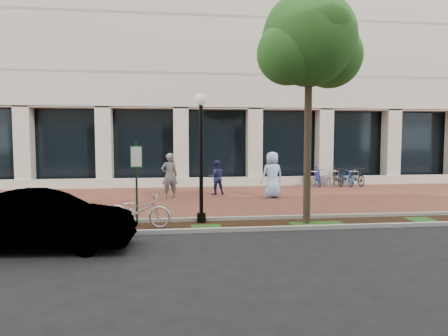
{
  "coord_description": "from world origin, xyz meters",
  "views": [
    {
      "loc": [
        -2.33,
        -16.69,
        2.54
      ],
      "look_at": [
        -0.37,
        -0.8,
        1.38
      ],
      "focal_mm": 32.0,
      "sensor_mm": 36.0,
      "label": 1
    }
  ],
  "objects": [
    {
      "name": "curb_plaza_side",
      "position": [
        0.0,
        -4.5,
        0.06
      ],
      "size": [
        40.0,
        0.12,
        0.12
      ],
      "primitive_type": "cube",
      "color": "#B7B7AD",
      "rests_on": "ground"
    },
    {
      "name": "ground",
      "position": [
        0.0,
        0.0,
        0.0
      ],
      "size": [
        120.0,
        120.0,
        0.0
      ],
      "primitive_type": "plane",
      "color": "black",
      "rests_on": "ground"
    },
    {
      "name": "bollard",
      "position": [
        2.99,
        3.94,
        0.45
      ],
      "size": [
        0.12,
        0.12,
        0.87
      ],
      "color": "silver",
      "rests_on": "ground"
    },
    {
      "name": "pedestrian_mid",
      "position": [
        -0.47,
        1.4,
        0.8
      ],
      "size": [
        0.85,
        0.71,
        1.59
      ],
      "primitive_type": "imported",
      "rotation": [
        0.0,
        0.0,
        3.28
      ],
      "color": "#1E214C",
      "rests_on": "ground"
    },
    {
      "name": "locked_bicycle",
      "position": [
        -3.38,
        -5.16,
        0.5
      ],
      "size": [
        2.03,
        1.14,
        1.01
      ],
      "primitive_type": "imported",
      "rotation": [
        0.0,
        0.0,
        1.31
      ],
      "color": "silver",
      "rests_on": "ground"
    },
    {
      "name": "near_office_building",
      "position": [
        0.0,
        10.47,
        10.05
      ],
      "size": [
        40.0,
        12.12,
        16.0
      ],
      "color": "beige",
      "rests_on": "ground"
    },
    {
      "name": "pedestrian_left",
      "position": [
        -2.57,
        0.5,
        0.98
      ],
      "size": [
        0.8,
        0.62,
        1.95
      ],
      "primitive_type": "imported",
      "rotation": [
        0.0,
        0.0,
        3.38
      ],
      "color": "slate",
      "rests_on": "ground"
    },
    {
      "name": "lamppost",
      "position": [
        -1.55,
        -4.68,
        2.22
      ],
      "size": [
        0.36,
        0.36,
        3.91
      ],
      "color": "black",
      "rests_on": "ground"
    },
    {
      "name": "parking_sign",
      "position": [
        -3.44,
        -4.98,
        1.58
      ],
      "size": [
        0.34,
        0.07,
        2.49
      ],
      "rotation": [
        0.0,
        0.0,
        -0.18
      ],
      "color": "#153B1A",
      "rests_on": "ground"
    },
    {
      "name": "curb_street_side",
      "position": [
        0.0,
        -6.0,
        0.06
      ],
      "size": [
        40.0,
        0.12,
        0.12
      ],
      "primitive_type": "cube",
      "color": "#B7B7AD",
      "rests_on": "ground"
    },
    {
      "name": "bike_rack_cluster",
      "position": [
        6.08,
        3.92,
        0.49
      ],
      "size": [
        3.53,
        1.86,
        1.04
      ],
      "rotation": [
        0.0,
        0.0,
        -0.07
      ],
      "color": "black",
      "rests_on": "ground"
    },
    {
      "name": "brick_plaza",
      "position": [
        0.0,
        0.0,
        0.01
      ],
      "size": [
        40.0,
        9.0,
        0.01
      ],
      "primitive_type": "cube",
      "color": "brown",
      "rests_on": "ground"
    },
    {
      "name": "sedan_near_curb",
      "position": [
        -5.39,
        -7.21,
        0.68
      ],
      "size": [
        4.2,
        1.7,
        1.36
      ],
      "primitive_type": "imported",
      "rotation": [
        0.0,
        0.0,
        1.51
      ],
      "color": "silver",
      "rests_on": "ground"
    },
    {
      "name": "pedestrian_right",
      "position": [
        1.84,
        0.08,
        1.0
      ],
      "size": [
        1.09,
        0.83,
        2.01
      ],
      "primitive_type": "imported",
      "rotation": [
        0.0,
        0.0,
        3.35
      ],
      "color": "#96B6E0",
      "rests_on": "ground"
    },
    {
      "name": "street_tree",
      "position": [
        1.65,
        -5.15,
        5.29
      ],
      "size": [
        3.33,
        2.77,
        6.86
      ],
      "color": "#493D2A",
      "rests_on": "ground"
    },
    {
      "name": "planting_strip",
      "position": [
        0.0,
        -5.25,
        0.01
      ],
      "size": [
        40.0,
        1.5,
        0.01
      ],
      "primitive_type": "cube",
      "color": "black",
      "rests_on": "ground"
    }
  ]
}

